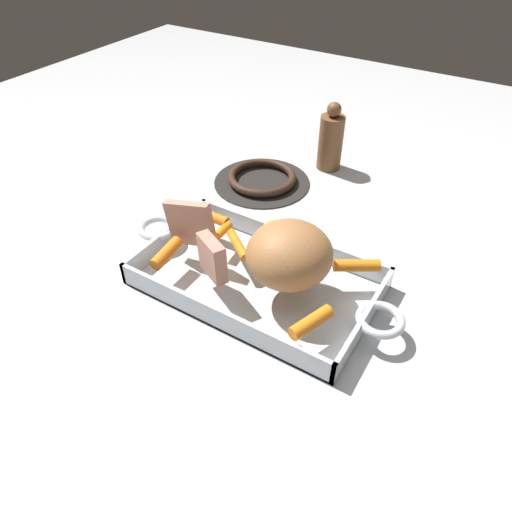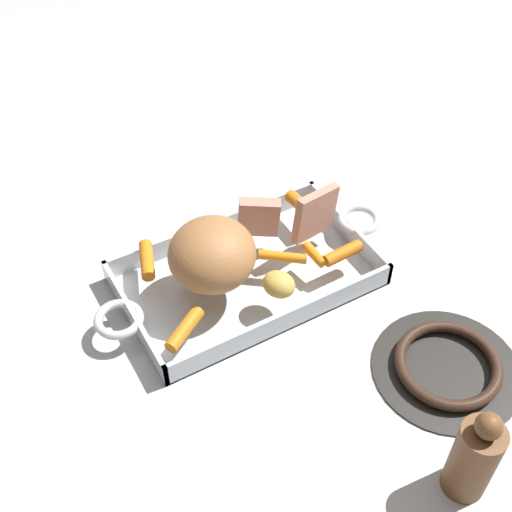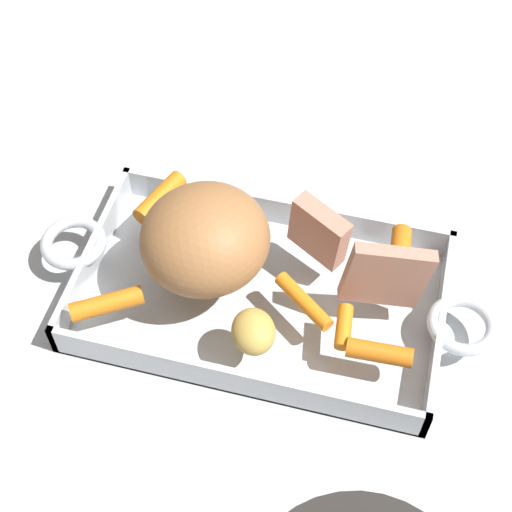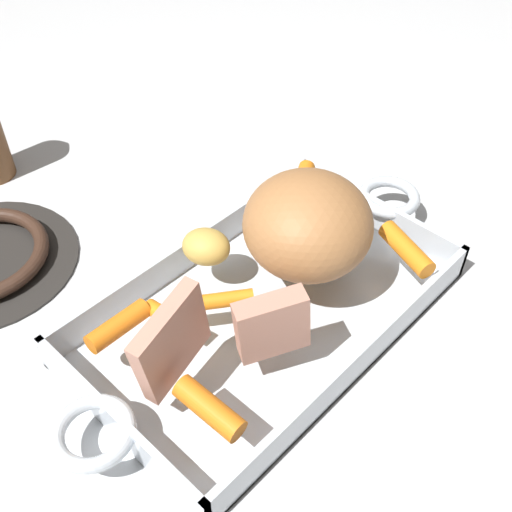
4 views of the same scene
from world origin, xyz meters
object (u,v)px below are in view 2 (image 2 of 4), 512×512
at_px(baby_carrot_southeast, 343,253).
at_px(stove_burner_rear, 448,366).
at_px(baby_carrot_northeast, 185,329).
at_px(pork_roast, 212,255).
at_px(roasting_dish, 247,276).
at_px(baby_carrot_northwest, 283,257).
at_px(baby_carrot_center_left, 301,205).
at_px(baby_carrot_center_right, 314,254).
at_px(roast_slice_thick, 259,217).
at_px(baby_carrot_southwest, 147,260).
at_px(pepper_mill, 474,457).
at_px(roast_slice_thin, 315,214).
at_px(potato_whole, 279,284).

distance_m(baby_carrot_southeast, stove_burner_rear, 0.22).
bearing_deg(baby_carrot_northeast, pork_roast, -138.47).
xyz_separation_m(roasting_dish, baby_carrot_southeast, (-0.13, 0.06, 0.04)).
xyz_separation_m(roasting_dish, baby_carrot_northwest, (-0.05, 0.02, 0.04)).
xyz_separation_m(baby_carrot_center_left, baby_carrot_southeast, (0.00, 0.12, -0.00)).
bearing_deg(roasting_dish, baby_carrot_center_right, 156.49).
height_order(baby_carrot_center_left, baby_carrot_northwest, baby_carrot_center_left).
height_order(pork_roast, baby_carrot_southeast, pork_roast).
distance_m(roasting_dish, roast_slice_thick, 0.09).
bearing_deg(baby_carrot_northeast, baby_carrot_southwest, -92.72).
bearing_deg(baby_carrot_center_right, baby_carrot_northeast, 8.07).
bearing_deg(roasting_dish, baby_carrot_southwest, -28.31).
bearing_deg(stove_burner_rear, baby_carrot_center_right, -74.58).
bearing_deg(stove_burner_rear, pepper_mill, 56.08).
bearing_deg(pepper_mill, baby_carrot_center_right, -94.05).
distance_m(roast_slice_thick, baby_carrot_southeast, 0.14).
relative_size(baby_carrot_center_left, baby_carrot_northeast, 0.88).
bearing_deg(stove_burner_rear, roast_slice_thin, -82.80).
height_order(roast_slice_thin, baby_carrot_center_left, roast_slice_thin).
distance_m(stove_burner_rear, pepper_mill, 0.17).
bearing_deg(roast_slice_thick, baby_carrot_center_right, 116.27).
distance_m(baby_carrot_southwest, stove_burner_rear, 0.44).
distance_m(roast_slice_thick, baby_carrot_southwest, 0.18).
xyz_separation_m(baby_carrot_center_right, baby_carrot_northeast, (0.22, 0.03, 0.00)).
xyz_separation_m(roasting_dish, baby_carrot_center_left, (-0.13, -0.06, 0.04)).
height_order(roasting_dish, baby_carrot_center_right, baby_carrot_center_right).
bearing_deg(pork_roast, pepper_mill, 106.54).
height_order(baby_carrot_northwest, stove_burner_rear, baby_carrot_northwest).
xyz_separation_m(roast_slice_thick, baby_carrot_northwest, (-0.00, 0.07, -0.02)).
distance_m(pork_roast, baby_carrot_northeast, 0.11).
xyz_separation_m(pork_roast, baby_carrot_center_left, (-0.18, -0.06, -0.04)).
relative_size(roast_slice_thin, baby_carrot_center_right, 1.78).
bearing_deg(pork_roast, baby_carrot_northwest, 169.42).
xyz_separation_m(roast_slice_thin, baby_carrot_center_right, (0.03, 0.05, -0.03)).
bearing_deg(potato_whole, baby_carrot_southwest, -45.23).
bearing_deg(baby_carrot_northeast, stove_burner_rear, 145.30).
distance_m(roast_slice_thick, roast_slice_thin, 0.08).
relative_size(roasting_dish, stove_burner_rear, 2.34).
distance_m(baby_carrot_center_left, baby_carrot_northwest, 0.11).
xyz_separation_m(baby_carrot_northeast, pepper_mill, (-0.20, 0.33, 0.01)).
bearing_deg(baby_carrot_southwest, roast_slice_thick, 173.45).
relative_size(pork_roast, baby_carrot_southwest, 1.88).
distance_m(baby_carrot_center_left, potato_whole, 0.18).
relative_size(baby_carrot_center_right, baby_carrot_southwest, 0.64).
height_order(roasting_dish, baby_carrot_northwest, baby_carrot_northwest).
height_order(roast_slice_thin, baby_carrot_northeast, roast_slice_thin).
relative_size(baby_carrot_southwest, stove_burner_rear, 0.34).
height_order(roasting_dish, baby_carrot_northeast, baby_carrot_northeast).
bearing_deg(roast_slice_thin, potato_whole, 35.37).
xyz_separation_m(roast_slice_thin, potato_whole, (0.11, 0.08, -0.02)).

